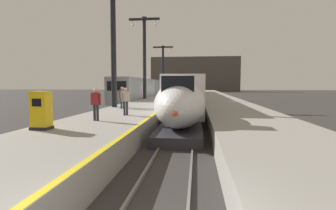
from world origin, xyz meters
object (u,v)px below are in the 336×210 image
passenger_far_waiting (96,102)px  ticket_machine_yellow (41,112)px  station_column_mid (113,32)px  station_column_far (144,51)px  passenger_near_edge (122,96)px  rolling_suitcase (158,105)px  passenger_mid_platform (126,99)px  highspeed_train_main (191,91)px  regional_train_adjacent (147,89)px  station_column_distant (163,65)px

passenger_far_waiting → ticket_machine_yellow: bearing=-115.5°
passenger_far_waiting → ticket_machine_yellow: 3.00m
station_column_mid → station_column_far: bearing=90.0°
station_column_mid → ticket_machine_yellow: station_column_mid is taller
passenger_near_edge → rolling_suitcase: passenger_near_edge is taller
station_column_mid → passenger_near_edge: bearing=-50.2°
passenger_mid_platform → passenger_far_waiting: bearing=-110.0°
highspeed_train_main → rolling_suitcase: highspeed_train_main is taller
rolling_suitcase → station_column_mid: bearing=165.9°
regional_train_adjacent → passenger_near_edge: bearing=-83.1°
rolling_suitcase → ticket_machine_yellow: (-3.45, -9.66, 0.44)m
regional_train_adjacent → ticket_machine_yellow: regional_train_adjacent is taller
station_column_far → passenger_far_waiting: station_column_far is taller
ticket_machine_yellow → station_column_far: bearing=90.9°
highspeed_train_main → station_column_mid: size_ratio=5.44×
station_column_distant → passenger_far_waiting: size_ratio=5.62×
rolling_suitcase → highspeed_train_main: bearing=83.7°
station_column_far → passenger_far_waiting: 21.13m
regional_train_adjacent → station_column_mid: 26.24m
station_column_distant → passenger_mid_platform: size_ratio=5.62×
station_column_far → station_column_distant: 18.20m
passenger_mid_platform → rolling_suitcase: passenger_mid_platform is taller
station_column_distant → passenger_far_waiting: (1.64, -38.61, -4.70)m
highspeed_train_main → rolling_suitcase: (-2.10, -18.92, -0.60)m
station_column_mid → rolling_suitcase: 7.05m
regional_train_adjacent → station_column_distant: 7.18m
highspeed_train_main → station_column_distant: 14.81m
passenger_near_edge → passenger_mid_platform: (1.46, -4.20, 0.00)m
passenger_far_waiting → ticket_machine_yellow: passenger_far_waiting is taller
passenger_far_waiting → ticket_machine_yellow: (-1.29, -2.70, -0.25)m
station_column_distant → passenger_near_edge: size_ratio=5.62×
passenger_near_edge → passenger_mid_platform: 4.44m
station_column_far → passenger_near_edge: 14.77m
station_column_far → ticket_machine_yellow: 23.75m
highspeed_train_main → ticket_machine_yellow: (-5.55, -28.59, -0.17)m
regional_train_adjacent → station_column_far: station_column_far is taller
station_column_distant → rolling_suitcase: (3.80, -31.64, -5.39)m
station_column_distant → passenger_near_edge: 32.33m
regional_train_adjacent → station_column_far: (2.20, -13.15, 5.13)m
passenger_mid_platform → ticket_machine_yellow: size_ratio=1.06×
highspeed_train_main → regional_train_adjacent: bearing=136.6°
station_column_distant → regional_train_adjacent: bearing=-113.6°
regional_train_adjacent → passenger_mid_platform: size_ratio=21.66×
station_column_distant → ticket_machine_yellow: (0.35, -41.30, -4.95)m
passenger_near_edge → ticket_machine_yellow: 9.37m
station_column_distant → passenger_mid_platform: station_column_distant is taller
station_column_mid → passenger_mid_platform: station_column_mid is taller
station_column_distant → passenger_near_edge: (1.07, -31.97, -4.70)m
station_column_distant → rolling_suitcase: 32.32m
station_column_distant → passenger_near_edge: station_column_distant is taller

